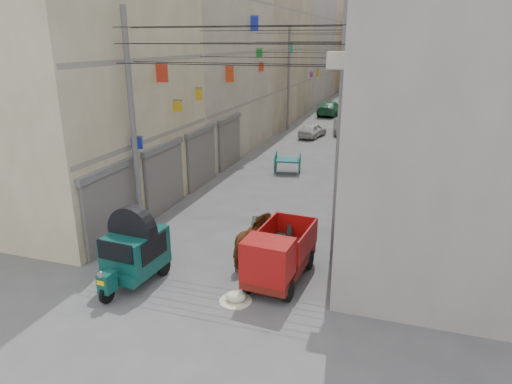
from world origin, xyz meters
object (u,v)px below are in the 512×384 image
at_px(tonga_cart, 272,235).
at_px(second_cart, 288,161).
at_px(distant_car_white, 312,130).
at_px(distant_car_green, 330,108).
at_px(auto_rickshaw, 134,248).
at_px(feed_sack, 236,297).
at_px(horse, 253,242).
at_px(mini_truck, 276,260).
at_px(distant_car_grey, 342,126).

xyz_separation_m(tonga_cart, second_cart, (-1.96, 9.78, -0.02)).
xyz_separation_m(second_cart, distant_car_white, (-0.65, 9.97, -0.11)).
bearing_deg(distant_car_green, auto_rickshaw, 92.94).
bearing_deg(auto_rickshaw, distant_car_white, 92.25).
relative_size(feed_sack, horse, 0.31).
bearing_deg(mini_truck, auto_rickshaw, -161.33).
relative_size(auto_rickshaw, feed_sack, 4.62).
bearing_deg(tonga_cart, feed_sack, -104.71).
relative_size(tonga_cart, horse, 1.62).
xyz_separation_m(distant_car_grey, distant_car_green, (-2.40, 8.88, 0.09)).
distance_m(mini_truck, feed_sack, 1.61).
bearing_deg(tonga_cart, second_cart, 88.41).
bearing_deg(feed_sack, horse, 96.12).
bearing_deg(tonga_cart, distant_car_green, 82.88).
distance_m(auto_rickshaw, horse, 3.68).
height_order(auto_rickshaw, distant_car_grey, auto_rickshaw).
relative_size(tonga_cart, distant_car_green, 0.66).
bearing_deg(tonga_cart, horse, -121.93).
relative_size(mini_truck, distant_car_grey, 0.92).
bearing_deg(horse, mini_truck, 142.17).
relative_size(mini_truck, feed_sack, 5.62).
xyz_separation_m(tonga_cart, feed_sack, (-0.10, -3.24, -0.53)).
distance_m(auto_rickshaw, distant_car_white, 22.87).
height_order(distant_car_grey, distant_car_green, distant_car_green).
relative_size(auto_rickshaw, distant_car_white, 0.83).
xyz_separation_m(feed_sack, distant_car_white, (-2.51, 22.99, 0.39)).
distance_m(auto_rickshaw, distant_car_grey, 25.07).
xyz_separation_m(horse, distant_car_green, (-2.79, 31.70, -0.12)).
bearing_deg(tonga_cart, mini_truck, -83.18).
distance_m(auto_rickshaw, feed_sack, 3.37).
distance_m(tonga_cart, second_cart, 9.97).
distance_m(horse, distant_car_green, 31.82).
distance_m(mini_truck, distant_car_grey, 23.92).
bearing_deg(mini_truck, feed_sack, -120.81).
height_order(tonga_cart, mini_truck, mini_truck).
height_order(auto_rickshaw, feed_sack, auto_rickshaw).
bearing_deg(mini_truck, second_cart, 107.00).
bearing_deg(second_cart, distant_car_white, 84.02).
height_order(auto_rickshaw, distant_car_green, auto_rickshaw).
height_order(second_cart, distant_car_white, second_cart).
bearing_deg(horse, distant_car_white, -77.12).
distance_m(second_cart, distant_car_grey, 12.11).
distance_m(auto_rickshaw, tonga_cart, 4.58).
height_order(tonga_cart, distant_car_grey, tonga_cart).
relative_size(distant_car_grey, distant_car_green, 0.76).
height_order(second_cart, distant_car_green, distant_car_green).
relative_size(auto_rickshaw, mini_truck, 0.82).
xyz_separation_m(second_cart, horse, (1.62, -10.77, 0.13)).
bearing_deg(second_cart, feed_sack, -91.54).
bearing_deg(distant_car_grey, mini_truck, -96.72).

